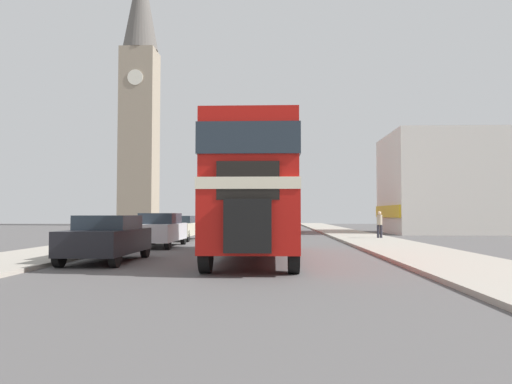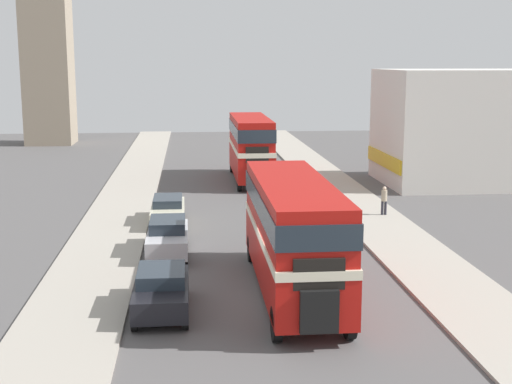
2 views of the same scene
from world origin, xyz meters
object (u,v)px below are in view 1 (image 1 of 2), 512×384
Objects in this scene: church_tower at (140,86)px; double_decker_bus at (256,186)px; car_parked_near at (107,238)px; pedestrian_walking at (380,223)px; bus_distant at (274,200)px; car_parked_far at (181,227)px; car_parked_mid at (160,229)px.

double_decker_bus is at bearing -70.29° from church_tower.
car_parked_near is 2.70× the size of pedestrian_walking.
car_parked_near is (-5.23, -25.99, -1.87)m from bus_distant.
car_parked_near reaches higher than car_parked_far.
church_tower is at bearing 104.33° from car_parked_near.
bus_distant is at bearing 116.45° from pedestrian_walking.
double_decker_bus is 54.23m from church_tower.
double_decker_bus reaches higher than car_parked_near.
double_decker_bus is 7.54m from car_parked_mid.
bus_distant is 34.22m from church_tower.
bus_distant is 6.45× the size of pedestrian_walking.
car_parked_mid is 48.31m from church_tower.
car_parked_mid is at bearing 89.98° from car_parked_near.
car_parked_mid is 0.98× the size of car_parked_far.
car_parked_near is 7.21m from car_parked_mid.
car_parked_mid reaches higher than car_parked_near.
car_parked_far is 43.19m from church_tower.
bus_distant is at bearing 67.45° from car_parked_far.
bus_distant is at bearing 88.60° from double_decker_bus.
church_tower is (-17.44, 48.69, 16.31)m from double_decker_bus.
car_parked_near is at bearing -162.18° from double_decker_bus.
car_parked_mid is 13.06m from pedestrian_walking.
pedestrian_walking is 0.04× the size of church_tower.
double_decker_bus is at bearing -67.52° from car_parked_far.
pedestrian_walking is at bearing 29.68° from car_parked_mid.
car_parked_near is 13.03m from car_parked_far.
double_decker_bus is at bearing -51.07° from car_parked_mid.
bus_distant is 2.14× the size of car_parked_far.
pedestrian_walking is (11.35, 6.47, 0.20)m from car_parked_mid.
car_parked_mid reaches higher than car_parked_far.
church_tower reaches higher than pedestrian_walking.
bus_distant reaches higher than car_parked_mid.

